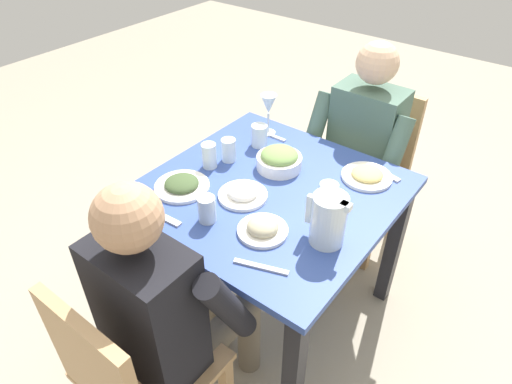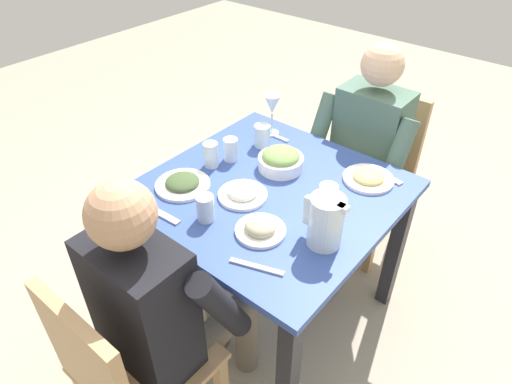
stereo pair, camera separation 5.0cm
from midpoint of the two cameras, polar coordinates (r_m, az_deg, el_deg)
name	(u,v)px [view 2 (the right image)]	position (r m, az deg, el deg)	size (l,w,h in m)	color
ground_plane	(267,307)	(2.31, 2.02, -14.26)	(8.00, 8.00, 0.00)	#9E937F
dining_table	(269,212)	(1.87, 2.42, -2.52)	(0.94, 0.94, 0.73)	#334C99
chair_near	(374,164)	(2.48, 15.19, 3.46)	(0.40, 0.40, 0.86)	tan
chair_far	(125,370)	(1.60, -15.28, -20.82)	(0.40, 0.40, 0.86)	tan
diner_near	(359,157)	(2.24, 13.41, 4.34)	(0.48, 0.53, 1.15)	#4C6B5B
diner_far	(168,301)	(1.55, -10.13, -13.41)	(0.48, 0.53, 1.15)	black
water_pitcher	(326,221)	(1.52, 9.70, -3.63)	(0.16, 0.12, 0.19)	silver
salad_bowl	(281,160)	(1.90, 3.89, 4.06)	(0.19, 0.19, 0.09)	white
plate_fries	(369,177)	(1.90, 14.72, 1.79)	(0.21, 0.21, 0.04)	white
plate_yoghurt	(243,193)	(1.75, -0.88, -0.11)	(0.19, 0.19, 0.05)	white
plate_dolmas	(183,183)	(1.82, -8.45, 1.09)	(0.22, 0.22, 0.04)	white
plate_beans	(260,228)	(1.59, 1.47, -4.57)	(0.18, 0.18, 0.06)	white
water_glass_far_right	(262,136)	(2.05, 1.49, 7.10)	(0.07, 0.07, 0.10)	silver
water_glass_center	(205,208)	(1.63, -5.52, -2.03)	(0.07, 0.07, 0.10)	silver
water_glass_by_pitcher	(328,196)	(1.72, 9.87, -0.49)	(0.07, 0.07, 0.09)	silver
water_glass_near_right	(231,149)	(1.95, -2.46, 5.36)	(0.06, 0.06, 0.10)	silver
water_glass_far_left	(211,155)	(1.91, -4.95, 4.70)	(0.06, 0.06, 0.11)	silver
wine_glass	(272,106)	(2.10, 2.75, 10.72)	(0.08, 0.08, 0.20)	silver
fork_near	(162,214)	(1.70, -10.97, -2.78)	(0.17, 0.03, 0.01)	silver
knife_near	(257,267)	(1.48, 1.06, -9.40)	(0.18, 0.02, 0.01)	silver
fork_far	(384,175)	(1.95, 16.57, 2.11)	(0.17, 0.03, 0.01)	silver
knife_far	(272,135)	(2.15, 2.76, 7.19)	(0.18, 0.02, 0.01)	silver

